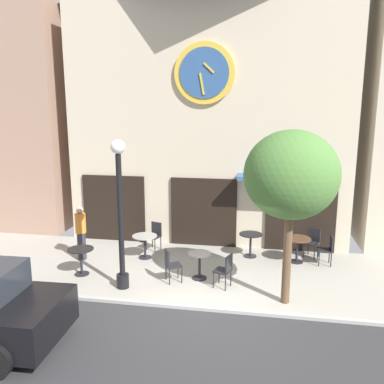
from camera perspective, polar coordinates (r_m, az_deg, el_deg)
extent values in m
cube|color=#9E998E|center=(11.75, 4.85, -11.36)|extent=(25.96, 4.54, 0.05)
cube|color=#A8A5A0|center=(9.70, 3.58, -16.20)|extent=(25.96, 0.12, 0.08)
cube|color=beige|center=(14.52, 2.53, 9.75)|extent=(9.46, 2.70, 8.13)
cylinder|color=gold|center=(13.16, 1.75, 16.38)|extent=(1.91, 0.10, 1.91)
cylinder|color=#2D5184|center=(13.10, 1.71, 16.40)|extent=(1.57, 0.04, 1.57)
cube|color=gold|center=(13.05, 2.40, 17.06)|extent=(0.35, 0.03, 0.34)
cube|color=gold|center=(13.04, 1.40, 14.97)|extent=(0.18, 0.03, 0.67)
cube|color=black|center=(14.37, -10.91, -2.25)|extent=(2.21, 0.10, 2.30)
cube|color=black|center=(13.58, 1.64, -2.86)|extent=(2.21, 0.10, 2.30)
cube|color=black|center=(13.50, 15.02, -3.36)|extent=(2.21, 0.10, 2.30)
cube|color=#33568C|center=(12.89, 13.21, 1.94)|extent=(3.03, 0.90, 0.12)
cube|color=#9E7A66|center=(18.55, -24.15, 15.21)|extent=(5.80, 4.83, 12.01)
cylinder|color=black|center=(10.91, -9.71, -12.23)|extent=(0.32, 0.32, 0.36)
cylinder|color=black|center=(10.37, -10.01, -4.32)|extent=(0.14, 0.14, 3.48)
sphere|color=white|center=(10.01, -10.41, 6.29)|extent=(0.36, 0.36, 0.36)
cylinder|color=brown|center=(9.88, 13.25, -8.76)|extent=(0.20, 0.20, 2.35)
ellipsoid|color=#4C7A38|center=(9.38, 13.80, 2.34)|extent=(2.15, 1.94, 2.04)
cylinder|color=black|center=(11.86, -15.32, -9.46)|extent=(0.07, 0.07, 0.74)
cylinder|color=black|center=(11.99, -15.22, -11.05)|extent=(0.40, 0.40, 0.03)
cylinder|color=black|center=(11.73, -15.42, -7.77)|extent=(0.72, 0.72, 0.03)
cylinder|color=black|center=(12.74, -6.65, -7.70)|extent=(0.07, 0.07, 0.71)
cylinder|color=black|center=(12.85, -6.61, -9.12)|extent=(0.40, 0.40, 0.03)
cylinder|color=gray|center=(12.62, -6.68, -6.19)|extent=(0.77, 0.77, 0.03)
cylinder|color=black|center=(11.20, 1.06, -10.39)|extent=(0.07, 0.07, 0.72)
cylinder|color=black|center=(11.33, 1.06, -12.00)|extent=(0.40, 0.40, 0.03)
cylinder|color=gray|center=(11.07, 1.07, -8.66)|extent=(0.63, 0.63, 0.03)
cylinder|color=black|center=(12.89, 8.23, -7.45)|extent=(0.07, 0.07, 0.73)
cylinder|color=black|center=(13.01, 8.18, -8.90)|extent=(0.40, 0.40, 0.03)
cylinder|color=black|center=(12.78, 8.28, -5.90)|extent=(0.71, 0.71, 0.03)
cylinder|color=black|center=(12.71, 14.55, -7.96)|extent=(0.07, 0.07, 0.75)
cylinder|color=black|center=(12.83, 14.47, -9.47)|extent=(0.40, 0.40, 0.03)
cylinder|color=brown|center=(12.59, 14.64, -6.35)|extent=(0.80, 0.80, 0.03)
cube|color=black|center=(10.70, 4.30, -10.98)|extent=(0.51, 0.51, 0.04)
cube|color=black|center=(10.55, 5.22, -10.03)|extent=(0.16, 0.37, 0.45)
cylinder|color=black|center=(11.00, 3.84, -11.60)|extent=(0.03, 0.03, 0.45)
cylinder|color=black|center=(10.72, 3.04, -12.24)|extent=(0.03, 0.03, 0.45)
cylinder|color=black|center=(10.87, 5.50, -11.92)|extent=(0.03, 0.03, 0.45)
cylinder|color=black|center=(10.59, 4.74, -12.58)|extent=(0.03, 0.03, 0.45)
cube|color=black|center=(13.23, 16.50, -6.92)|extent=(0.54, 0.54, 0.04)
cube|color=black|center=(13.32, 16.86, -5.80)|extent=(0.35, 0.22, 0.45)
cylinder|color=black|center=(13.22, 15.47, -7.92)|extent=(0.03, 0.03, 0.45)
cylinder|color=black|center=(13.10, 16.85, -8.18)|extent=(0.03, 0.03, 0.45)
cylinder|color=black|center=(13.51, 16.06, -7.51)|extent=(0.03, 0.03, 0.45)
cylinder|color=black|center=(13.40, 17.41, -7.77)|extent=(0.03, 0.03, 0.45)
cube|color=black|center=(13.36, -5.45, -6.29)|extent=(0.51, 0.51, 0.04)
cube|color=black|center=(13.44, -5.02, -5.17)|extent=(0.37, 0.17, 0.45)
cylinder|color=black|center=(13.40, -6.45, -7.27)|extent=(0.03, 0.03, 0.45)
cylinder|color=black|center=(13.21, -5.25, -7.53)|extent=(0.03, 0.03, 0.45)
cylinder|color=black|center=(13.66, -5.60, -6.88)|extent=(0.03, 0.03, 0.45)
cylinder|color=black|center=(13.48, -4.41, -7.12)|extent=(0.03, 0.03, 0.45)
cube|color=black|center=(11.01, -2.59, -10.30)|extent=(0.54, 0.54, 0.04)
cube|color=black|center=(10.88, -3.52, -9.31)|extent=(0.22, 0.35, 0.45)
cylinder|color=black|center=(10.99, -1.45, -11.60)|extent=(0.03, 0.03, 0.45)
cylinder|color=black|center=(11.29, -1.99, -10.94)|extent=(0.03, 0.03, 0.45)
cylinder|color=black|center=(10.90, -3.19, -11.82)|extent=(0.03, 0.03, 0.45)
cylinder|color=black|center=(11.20, -3.68, -11.15)|extent=(0.03, 0.03, 0.45)
cube|color=black|center=(12.73, 18.18, -7.78)|extent=(0.40, 0.40, 0.04)
cube|color=black|center=(12.69, 19.06, -6.83)|extent=(0.04, 0.38, 0.45)
cylinder|color=black|center=(12.94, 17.26, -8.46)|extent=(0.03, 0.03, 0.45)
cylinder|color=black|center=(12.62, 17.45, -8.99)|extent=(0.03, 0.03, 0.45)
cylinder|color=black|center=(12.99, 18.76, -8.48)|extent=(0.03, 0.03, 0.45)
cylinder|color=black|center=(12.68, 18.99, -9.00)|extent=(0.03, 0.03, 0.45)
cylinder|color=#2D2D38|center=(12.99, -15.26, -7.32)|extent=(0.31, 0.31, 0.85)
cylinder|color=orange|center=(12.77, -15.43, -4.25)|extent=(0.39, 0.39, 0.60)
sphere|color=tan|center=(12.67, -15.54, -2.46)|extent=(0.22, 0.22, 0.22)
cylinder|color=black|center=(9.61, -19.76, -15.32)|extent=(0.65, 0.24, 0.64)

